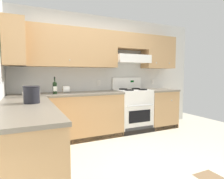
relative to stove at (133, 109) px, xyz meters
The scene contains 10 objects.
ground_plane 1.65m from the stove, 127.37° to the right, with size 7.04×7.04×0.00m, color beige.
floor_accent_tile 2.19m from the stove, 94.31° to the right, with size 0.30×0.30×0.01m, color olive.
wall_back 1.18m from the stove, 153.88° to the left, with size 4.68×0.57×2.55m.
counter_back_run 0.89m from the stove, behind, with size 3.60×0.65×0.91m.
counter_left_run 2.53m from the stove, 150.23° to the right, with size 0.63×1.91×0.91m.
stove is the anchor object (origin of this frame).
wine_bottle 1.79m from the stove, behind, with size 0.08×0.08×0.32m.
bowl 2.15m from the stove, behind, with size 0.29×0.24×0.06m.
bucket 2.44m from the stove, 153.48° to the right, with size 0.21×0.21×0.22m.
paper_towel_roll 1.56m from the stove, behind, with size 0.13×0.14×0.14m.
Camera 1 is at (-1.25, -2.39, 1.28)m, focal length 30.30 mm.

